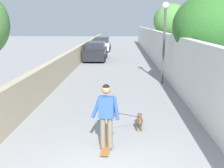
% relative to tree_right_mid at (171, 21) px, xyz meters
% --- Properties ---
extents(ground_plane, '(80.00, 80.00, 0.00)m').
position_rel_tree_right_mid_xyz_m(ground_plane, '(-5.00, 4.65, -3.29)').
color(ground_plane, gray).
extents(wall_left, '(48.00, 0.30, 1.35)m').
position_rel_tree_right_mid_xyz_m(wall_left, '(-7.00, 7.69, -2.61)').
color(wall_left, tan).
rests_on(wall_left, ground).
extents(fence_right, '(48.00, 0.30, 2.51)m').
position_rel_tree_right_mid_xyz_m(fence_right, '(-7.00, 1.62, -2.03)').
color(fence_right, silver).
rests_on(fence_right, ground).
extents(tree_right_mid, '(3.01, 3.01, 4.80)m').
position_rel_tree_right_mid_xyz_m(tree_right_mid, '(0.00, 0.00, 0.00)').
color(tree_right_mid, '#473523').
rests_on(tree_right_mid, ground).
extents(tree_right_far, '(3.16, 3.16, 4.42)m').
position_rel_tree_right_mid_xyz_m(tree_right_far, '(-11.50, 0.42, -0.31)').
color(tree_right_far, '#473523').
rests_on(tree_right_far, ground).
extents(lamp_post, '(0.36, 0.36, 4.14)m').
position_rel_tree_right_mid_xyz_m(lamp_post, '(-10.29, 2.17, -0.44)').
color(lamp_post, '#4C4C51').
rests_on(lamp_post, ground).
extents(skateboard, '(0.81, 0.27, 0.08)m').
position_rel_tree_right_mid_xyz_m(skateboard, '(-17.65, 4.69, -3.22)').
color(skateboard, brown).
rests_on(skateboard, ground).
extents(person_skateboarder, '(0.25, 0.71, 1.64)m').
position_rel_tree_right_mid_xyz_m(person_skateboarder, '(-17.65, 4.69, -2.24)').
color(person_skateboarder, '#726651').
rests_on(person_skateboarder, skateboard).
extents(dog, '(1.65, 1.05, 1.06)m').
position_rel_tree_right_mid_xyz_m(dog, '(-16.30, 3.77, -3.01)').
color(dog, brown).
rests_on(dog, ground).
extents(car_near, '(4.21, 1.80, 1.54)m').
position_rel_tree_right_mid_xyz_m(car_near, '(-1.90, 6.54, -2.57)').
color(car_near, black).
rests_on(car_near, ground).
extents(car_far, '(3.96, 1.80, 1.54)m').
position_rel_tree_right_mid_xyz_m(car_far, '(5.26, 6.54, -2.58)').
color(car_far, silver).
rests_on(car_far, ground).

